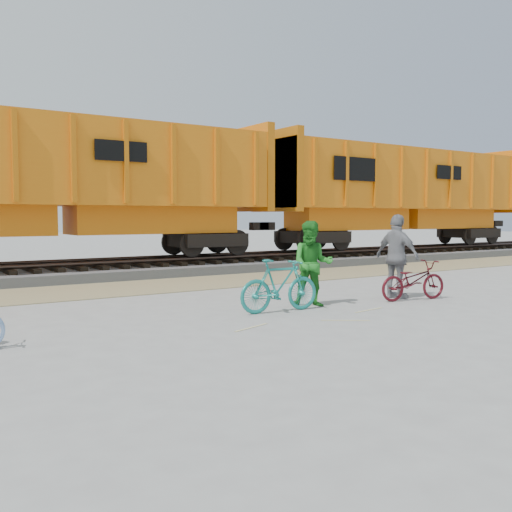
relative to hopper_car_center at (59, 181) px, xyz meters
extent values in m
plane|color=#9E9E99|center=(1.63, -9.00, -3.01)|extent=(120.00, 120.00, 0.00)
cube|color=#9C8C61|center=(1.63, -3.50, -3.00)|extent=(120.00, 3.00, 0.02)
cube|color=slate|center=(1.63, 0.00, -2.86)|extent=(120.00, 4.00, 0.30)
cube|color=black|center=(1.63, 0.00, -2.65)|extent=(0.22, 2.60, 0.12)
cube|color=black|center=(8.13, 0.00, -2.65)|extent=(0.22, 2.60, 0.12)
cylinder|color=#382821|center=(1.63, -0.72, -2.53)|extent=(120.00, 0.12, 0.12)
cylinder|color=#382821|center=(1.63, 0.72, -2.53)|extent=(120.00, 0.12, 0.12)
cube|color=black|center=(0.00, 0.00, -2.07)|extent=(11.20, 2.20, 0.80)
cube|color=orange|center=(0.00, 0.00, -1.22)|extent=(11.76, 1.65, 0.90)
cube|color=orange|center=(0.00, 0.00, 0.53)|extent=(14.00, 3.00, 2.60)
cube|color=#BE610B|center=(6.85, 0.00, 0.63)|extent=(0.30, 3.06, 3.10)
cube|color=black|center=(15.00, 0.00, -2.07)|extent=(11.20, 2.20, 0.80)
cube|color=orange|center=(15.00, 0.00, -1.22)|extent=(11.76, 1.65, 0.90)
cube|color=orange|center=(15.00, 0.00, 0.53)|extent=(14.00, 3.00, 2.60)
cube|color=#BE610B|center=(8.15, 0.00, 0.63)|extent=(0.30, 3.06, 3.10)
cube|color=#BE610B|center=(21.85, 0.00, 0.63)|extent=(0.30, 3.06, 3.10)
cube|color=black|center=(10.80, -1.58, 0.73)|extent=(2.20, 0.04, 0.90)
imported|color=#1B8379|center=(1.98, -8.75, -2.47)|extent=(1.81, 0.63, 1.07)
imported|color=#4B0F16|center=(5.46, -9.15, -2.55)|extent=(1.81, 0.89, 0.91)
imported|color=#207821|center=(2.98, -8.55, -2.10)|extent=(1.12, 1.09, 1.82)
imported|color=gray|center=(5.36, -8.75, -2.02)|extent=(0.58, 1.19, 1.97)
camera|label=1|loc=(-4.67, -17.92, -1.09)|focal=40.00mm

